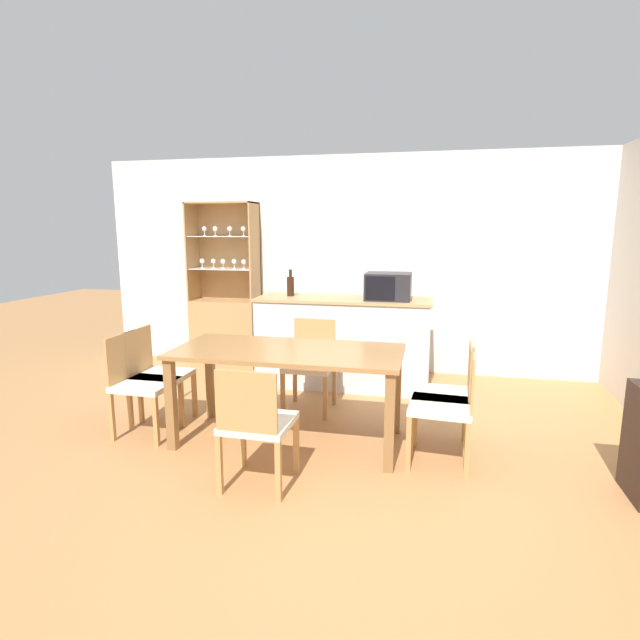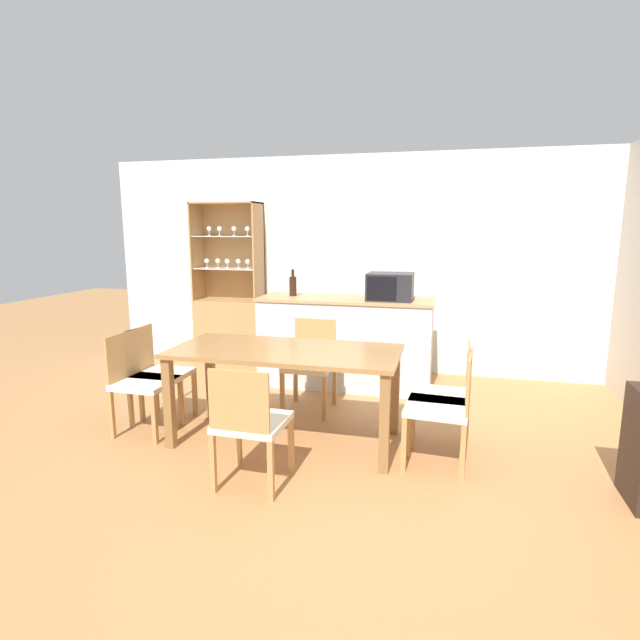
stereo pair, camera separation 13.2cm
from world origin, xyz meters
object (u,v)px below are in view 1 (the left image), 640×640
(dining_chair_side_right_near, at_px, (447,406))
(dining_chair_side_left_far, at_px, (157,374))
(dining_chair_side_right_far, at_px, (446,395))
(dining_chair_side_left_near, at_px, (141,383))
(dining_chair_head_far, at_px, (310,364))
(microwave, at_px, (388,286))
(dining_chair_head_near, at_px, (256,424))
(dining_table, at_px, (288,362))
(wine_bottle, at_px, (291,286))
(display_cabinet, at_px, (226,319))

(dining_chair_side_right_near, distance_m, dining_chair_side_left_far, 2.48)
(dining_chair_side_right_near, relative_size, dining_chair_side_right_far, 1.00)
(dining_chair_side_left_near, height_order, dining_chair_side_right_near, same)
(dining_chair_head_far, height_order, microwave, microwave)
(dining_chair_side_left_far, relative_size, microwave, 1.81)
(dining_chair_head_near, xyz_separation_m, microwave, (0.65, 2.27, 0.67))
(dining_chair_head_near, height_order, microwave, microwave)
(dining_table, xyz_separation_m, dining_chair_head_near, (-0.00, -0.75, -0.22))
(dining_chair_side_left_near, xyz_separation_m, dining_chair_head_near, (1.23, -0.63, 0.00))
(dining_chair_side_right_near, height_order, dining_chair_side_left_far, same)
(dining_chair_head_near, distance_m, dining_chair_side_left_far, 1.51)
(dining_chair_side_left_far, relative_size, wine_bottle, 2.89)
(dining_chair_side_left_near, relative_size, dining_chair_side_right_near, 1.00)
(dining_chair_head_far, bearing_deg, dining_table, 90.76)
(dining_chair_side_left_near, distance_m, dining_chair_side_right_far, 2.48)
(dining_chair_side_right_far, bearing_deg, dining_chair_side_left_near, 97.96)
(display_cabinet, bearing_deg, dining_chair_side_left_far, -84.73)
(dining_chair_side_right_near, distance_m, dining_chair_head_far, 1.51)
(dining_chair_side_right_near, relative_size, wine_bottle, 2.89)
(dining_chair_side_right_far, bearing_deg, microwave, 24.90)
(dining_chair_side_left_near, bearing_deg, dining_chair_side_right_near, 91.13)
(dining_table, relative_size, dining_chair_head_near, 2.13)
(dining_chair_side_right_near, xyz_separation_m, wine_bottle, (-1.65, 1.70, 0.64))
(dining_chair_side_left_near, distance_m, dining_chair_head_far, 1.51)
(dining_chair_head_near, xyz_separation_m, dining_chair_side_right_near, (1.23, 0.62, 0.00))
(dining_chair_head_near, distance_m, wine_bottle, 2.45)
(dining_table, relative_size, dining_chair_side_right_far, 2.13)
(dining_chair_head_near, height_order, dining_chair_head_far, same)
(dining_table, bearing_deg, dining_chair_side_left_far, 174.22)
(dining_chair_side_right_far, relative_size, dining_chair_side_left_far, 1.00)
(dining_table, distance_m, microwave, 1.71)
(microwave, bearing_deg, dining_chair_side_left_near, -138.96)
(dining_chair_head_far, xyz_separation_m, wine_bottle, (-0.42, 0.82, 0.64))
(dining_table, relative_size, dining_chair_side_left_far, 2.13)
(dining_chair_side_left_near, relative_size, dining_chair_head_far, 1.00)
(dining_chair_head_far, relative_size, dining_chair_side_right_far, 1.00)
(dining_chair_head_near, bearing_deg, dining_chair_side_right_far, 36.29)
(dining_chair_head_far, xyz_separation_m, dining_chair_side_right_far, (1.23, -0.63, 0.00))
(dining_chair_head_far, relative_size, dining_chair_side_left_far, 1.00)
(microwave, bearing_deg, dining_chair_head_far, -130.39)
(display_cabinet, height_order, wine_bottle, display_cabinet)
(dining_chair_head_far, distance_m, dining_chair_side_left_far, 1.38)
(dining_chair_side_left_near, distance_m, dining_chair_side_right_near, 2.47)
(dining_chair_side_right_far, bearing_deg, dining_chair_head_far, 65.23)
(dining_chair_side_right_near, bearing_deg, dining_chair_head_near, 121.23)
(dining_chair_side_right_far, height_order, wine_bottle, wine_bottle)
(dining_chair_side_left_far, bearing_deg, dining_table, 83.72)
(dining_table, bearing_deg, dining_chair_head_near, -90.06)
(dining_chair_side_left_near, xyz_separation_m, dining_chair_head_far, (1.23, 0.88, 0.00))
(dining_chair_head_near, relative_size, dining_chair_side_right_near, 1.00)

